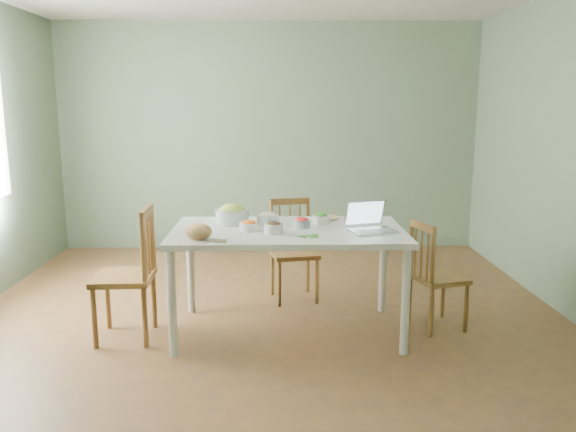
{
  "coord_description": "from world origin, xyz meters",
  "views": [
    {
      "loc": [
        0.09,
        -4.4,
        1.75
      ],
      "look_at": [
        0.18,
        -0.19,
        0.92
      ],
      "focal_mm": 35.54,
      "sensor_mm": 36.0,
      "label": 1
    }
  ],
  "objects_px": {
    "bread_boule": "(199,232)",
    "chair_left": "(124,274)",
    "dining_table": "(288,281)",
    "bowl_squash": "(232,214)",
    "laptop": "(373,217)",
    "chair_right": "(439,275)",
    "chair_far": "(294,251)"
  },
  "relations": [
    {
      "from": "chair_far",
      "to": "chair_right",
      "type": "relative_size",
      "value": 1.05
    },
    {
      "from": "dining_table",
      "to": "bowl_squash",
      "type": "height_order",
      "value": "bowl_squash"
    },
    {
      "from": "chair_left",
      "to": "bread_boule",
      "type": "relative_size",
      "value": 5.59
    },
    {
      "from": "bread_boule",
      "to": "laptop",
      "type": "xyz_separation_m",
      "value": [
        1.25,
        0.23,
        0.05
      ]
    },
    {
      "from": "chair_right",
      "to": "bowl_squash",
      "type": "relative_size",
      "value": 3.27
    },
    {
      "from": "dining_table",
      "to": "chair_far",
      "type": "distance_m",
      "value": 0.75
    },
    {
      "from": "bowl_squash",
      "to": "chair_left",
      "type": "bearing_deg",
      "value": -158.41
    },
    {
      "from": "chair_right",
      "to": "bread_boule",
      "type": "relative_size",
      "value": 4.77
    },
    {
      "from": "chair_left",
      "to": "chair_right",
      "type": "relative_size",
      "value": 1.17
    },
    {
      "from": "chair_far",
      "to": "chair_left",
      "type": "distance_m",
      "value": 1.55
    },
    {
      "from": "dining_table",
      "to": "chair_right",
      "type": "relative_size",
      "value": 2.04
    },
    {
      "from": "bread_boule",
      "to": "chair_left",
      "type": "bearing_deg",
      "value": 158.32
    },
    {
      "from": "laptop",
      "to": "chair_left",
      "type": "bearing_deg",
      "value": 162.63
    },
    {
      "from": "bread_boule",
      "to": "bowl_squash",
      "type": "xyz_separation_m",
      "value": [
        0.19,
        0.55,
        0.02
      ]
    },
    {
      "from": "chair_far",
      "to": "bread_boule",
      "type": "bearing_deg",
      "value": -134.2
    },
    {
      "from": "chair_far",
      "to": "chair_left",
      "type": "xyz_separation_m",
      "value": [
        -1.3,
        -0.85,
        0.05
      ]
    },
    {
      "from": "chair_left",
      "to": "bread_boule",
      "type": "distance_m",
      "value": 0.75
    },
    {
      "from": "chair_far",
      "to": "chair_right",
      "type": "distance_m",
      "value": 1.31
    },
    {
      "from": "laptop",
      "to": "bread_boule",
      "type": "bearing_deg",
      "value": 173.33
    },
    {
      "from": "dining_table",
      "to": "bowl_squash",
      "type": "distance_m",
      "value": 0.69
    },
    {
      "from": "bread_boule",
      "to": "laptop",
      "type": "height_order",
      "value": "laptop"
    },
    {
      "from": "chair_right",
      "to": "laptop",
      "type": "height_order",
      "value": "laptop"
    },
    {
      "from": "dining_table",
      "to": "bowl_squash",
      "type": "relative_size",
      "value": 6.67
    },
    {
      "from": "chair_far",
      "to": "chair_right",
      "type": "height_order",
      "value": "chair_far"
    },
    {
      "from": "chair_left",
      "to": "chair_right",
      "type": "distance_m",
      "value": 2.43
    },
    {
      "from": "chair_far",
      "to": "dining_table",
      "type": "bearing_deg",
      "value": -106.85
    },
    {
      "from": "chair_far",
      "to": "chair_right",
      "type": "xyz_separation_m",
      "value": [
        1.12,
        -0.68,
        -0.02
      ]
    },
    {
      "from": "chair_far",
      "to": "laptop",
      "type": "bearing_deg",
      "value": -68.52
    },
    {
      "from": "chair_far",
      "to": "laptop",
      "type": "relative_size",
      "value": 2.81
    },
    {
      "from": "bread_boule",
      "to": "bowl_squash",
      "type": "height_order",
      "value": "bowl_squash"
    },
    {
      "from": "chair_right",
      "to": "bowl_squash",
      "type": "height_order",
      "value": "bowl_squash"
    },
    {
      "from": "bowl_squash",
      "to": "laptop",
      "type": "xyz_separation_m",
      "value": [
        1.07,
        -0.33,
        0.03
      ]
    }
  ]
}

